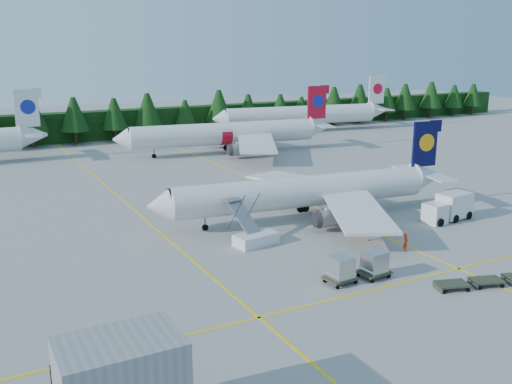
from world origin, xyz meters
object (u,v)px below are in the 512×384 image
airliner_red (221,134)px  airstairs (254,236)px  airliner_navy (298,193)px  service_truck (447,208)px

airliner_red → airstairs: size_ratio=6.50×
airliner_navy → service_truck: (14.70, -8.23, -1.62)m
airliner_navy → service_truck: size_ratio=5.53×
airstairs → service_truck: bearing=-17.4°
service_truck → airstairs: bearing=165.9°
service_truck → airliner_navy: bearing=144.6°
airstairs → service_truck: airstairs is taller
airstairs → service_truck: size_ratio=0.97×
airliner_navy → airliner_red: 42.80m
airliner_navy → airliner_red: size_ratio=0.88×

